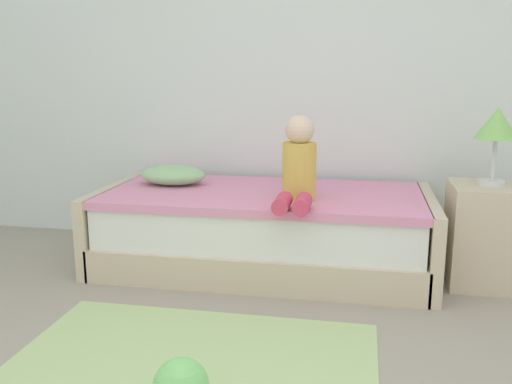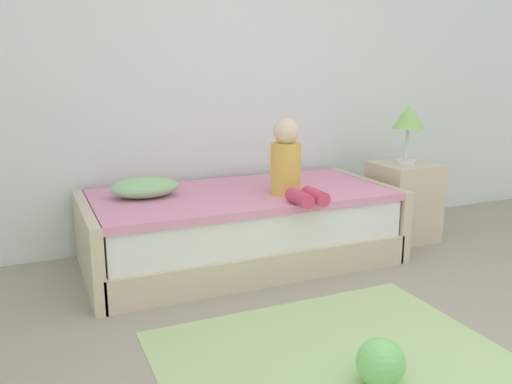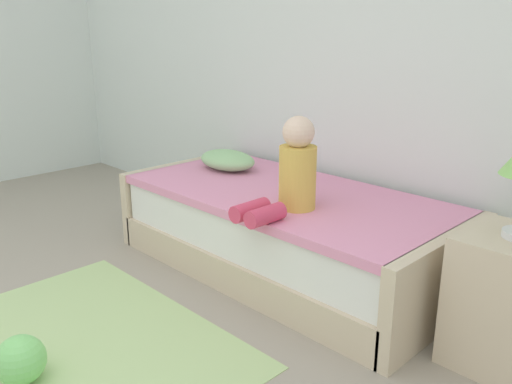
{
  "view_description": "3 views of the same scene",
  "coord_description": "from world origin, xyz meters",
  "px_view_note": "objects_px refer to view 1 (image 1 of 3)",
  "views": [
    {
      "loc": [
        0.31,
        -1.4,
        1.25
      ],
      "look_at": [
        -0.29,
        1.75,
        0.55
      ],
      "focal_mm": 39.06,
      "sensor_mm": 36.0,
      "label": 1
    },
    {
      "loc": [
        -1.6,
        -1.26,
        1.33
      ],
      "look_at": [
        -0.29,
        1.75,
        0.55
      ],
      "focal_mm": 37.25,
      "sensor_mm": 36.0,
      "label": 2
    },
    {
      "loc": [
        1.76,
        -0.27,
        1.44
      ],
      "look_at": [
        -0.29,
        1.75,
        0.55
      ],
      "focal_mm": 37.5,
      "sensor_mm": 36.0,
      "label": 3
    }
  ],
  "objects_px": {
    "bed": "(263,230)",
    "nightstand": "(487,235)",
    "table_lamp": "(497,127)",
    "pillow": "(173,175)",
    "child_figure": "(298,167)"
  },
  "relations": [
    {
      "from": "bed",
      "to": "nightstand",
      "type": "bearing_deg",
      "value": -1.45
    },
    {
      "from": "nightstand",
      "to": "table_lamp",
      "type": "bearing_deg",
      "value": 0.0
    },
    {
      "from": "table_lamp",
      "to": "pillow",
      "type": "xyz_separation_m",
      "value": [
        -1.98,
        0.13,
        -0.37
      ]
    },
    {
      "from": "bed",
      "to": "child_figure",
      "type": "height_order",
      "value": "child_figure"
    },
    {
      "from": "nightstand",
      "to": "table_lamp",
      "type": "xyz_separation_m",
      "value": [
        0.0,
        0.0,
        0.64
      ]
    },
    {
      "from": "child_figure",
      "to": "pillow",
      "type": "relative_size",
      "value": 1.16
    },
    {
      "from": "nightstand",
      "to": "pillow",
      "type": "distance_m",
      "value": 2.01
    },
    {
      "from": "bed",
      "to": "nightstand",
      "type": "height_order",
      "value": "nightstand"
    },
    {
      "from": "bed",
      "to": "nightstand",
      "type": "distance_m",
      "value": 1.35
    },
    {
      "from": "nightstand",
      "to": "table_lamp",
      "type": "distance_m",
      "value": 0.64
    },
    {
      "from": "nightstand",
      "to": "pillow",
      "type": "bearing_deg",
      "value": 176.13
    },
    {
      "from": "bed",
      "to": "table_lamp",
      "type": "relative_size",
      "value": 4.69
    },
    {
      "from": "pillow",
      "to": "bed",
      "type": "bearing_deg",
      "value": -8.97
    },
    {
      "from": "bed",
      "to": "table_lamp",
      "type": "bearing_deg",
      "value": -1.45
    },
    {
      "from": "bed",
      "to": "child_figure",
      "type": "relative_size",
      "value": 4.14
    }
  ]
}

